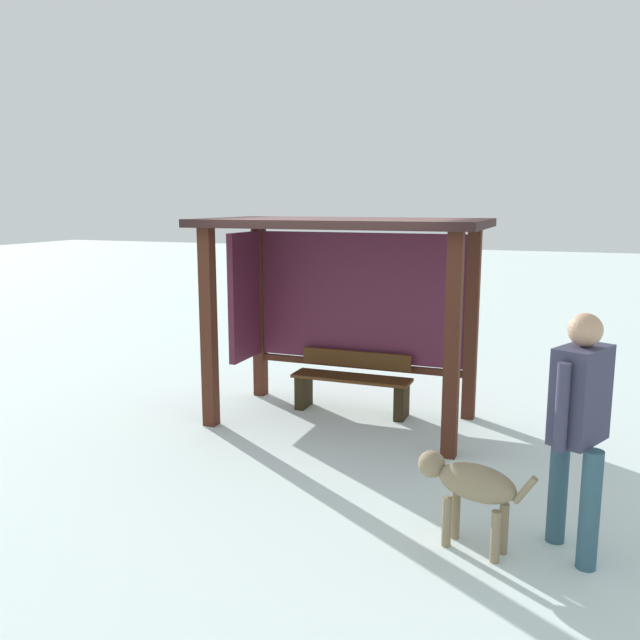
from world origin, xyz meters
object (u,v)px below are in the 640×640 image
person_walking (579,415)px  dog (470,485)px  bench_left_inside (352,384)px  bus_shelter (340,272)px

person_walking → dog: person_walking is taller
dog → person_walking: bearing=13.4°
bench_left_inside → person_walking: size_ratio=0.81×
bus_shelter → dog: size_ratio=3.55×
bus_shelter → bench_left_inside: size_ratio=2.16×
dog → bus_shelter: bearing=126.4°
bench_left_inside → dog: bearing=-56.9°
bus_shelter → bench_left_inside: 1.41m
person_walking → dog: bearing=-166.6°
person_walking → dog: (-0.72, -0.17, -0.57)m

